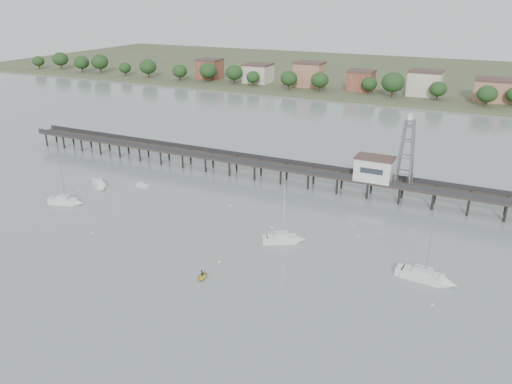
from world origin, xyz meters
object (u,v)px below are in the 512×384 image
pier (271,165)px  sailboat_a (69,202)px  lattice_tower (406,153)px  white_tender (142,186)px  sailboat_b (100,185)px  yellow_dinghy (202,278)px  sailboat_c (287,239)px  sailboat_d (431,278)px

pier → sailboat_a: 46.91m
lattice_tower → white_tender: lattice_tower is taller
sailboat_b → yellow_dinghy: sailboat_b is taller
sailboat_c → sailboat_d: sailboat_d is taller
lattice_tower → yellow_dinghy: bearing=-116.1°
pier → white_tender: bearing=-145.0°
sailboat_c → lattice_tower: bearing=32.4°
sailboat_c → sailboat_b: bearing=142.6°
sailboat_c → yellow_dinghy: sailboat_c is taller
sailboat_c → pier: bearing=89.4°
sailboat_c → sailboat_b: (-50.33, 6.55, 0.01)m
pier → sailboat_d: (42.12, -31.69, -3.16)m
sailboat_d → yellow_dinghy: size_ratio=5.29×
sailboat_d → lattice_tower: bearing=113.9°
pier → sailboat_d: bearing=-37.0°
pier → sailboat_b: sailboat_b is taller
sailboat_d → white_tender: size_ratio=4.27×
sailboat_c → yellow_dinghy: (-7.60, -17.42, -0.65)m
pier → white_tender: pier is taller
sailboat_d → white_tender: 68.81m
sailboat_c → sailboat_d: size_ratio=0.85×
sailboat_c → sailboat_a: (-49.49, -4.06, 0.00)m
sailboat_d → sailboat_b: bearing=178.5°
sailboat_c → white_tender: bearing=134.8°
sailboat_b → white_tender: sailboat_b is taller
sailboat_d → pier: bearing=148.4°
yellow_dinghy → sailboat_b: bearing=136.8°
sailboat_a → white_tender: (7.87, 15.35, -0.27)m
yellow_dinghy → sailboat_c: bearing=52.5°
sailboat_a → sailboat_c: bearing=-11.3°
sailboat_c → sailboat_a: bearing=154.7°
lattice_tower → sailboat_c: lattice_tower is taller
sailboat_a → yellow_dinghy: bearing=-33.7°
lattice_tower → sailboat_a: lattice_tower is taller
sailboat_a → white_tender: sailboat_a is taller
yellow_dinghy → sailboat_a: bearing=148.4°
pier → sailboat_c: size_ratio=12.36×
pier → sailboat_c: sailboat_c is taller
pier → white_tender: (-25.26, -17.72, -3.42)m
white_tender → yellow_dinghy: bearing=-28.3°
sailboat_c → sailboat_a: size_ratio=1.01×
sailboat_c → white_tender: (-41.61, 11.29, -0.27)m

